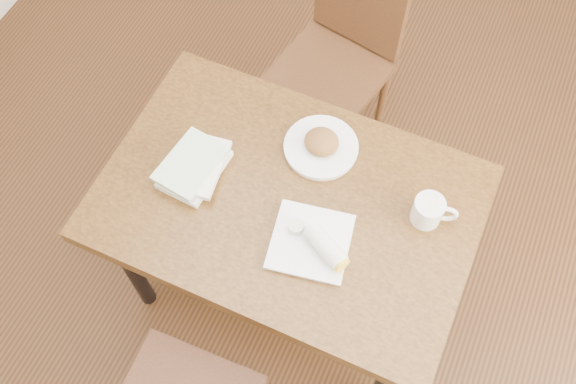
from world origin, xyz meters
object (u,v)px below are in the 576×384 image
at_px(plate_scone, 321,145).
at_px(book_stack, 195,166).
at_px(coffee_mug, 429,211).
at_px(chair_far, 342,47).
at_px(table, 288,211).
at_px(plate_burrito, 315,243).

distance_m(plate_scone, book_stack, 0.42).
bearing_deg(coffee_mug, plate_scone, 166.23).
bearing_deg(chair_far, plate_scone, -76.08).
xyz_separation_m(chair_far, book_stack, (-0.19, -0.86, 0.23)).
relative_size(table, coffee_mug, 8.46).
xyz_separation_m(chair_far, coffee_mug, (0.55, -0.71, 0.25)).
height_order(plate_scone, coffee_mug, coffee_mug).
xyz_separation_m(table, book_stack, (-0.32, -0.03, 0.12)).
height_order(plate_scone, book_stack, plate_scone).
relative_size(chair_far, plate_burrito, 3.46).
distance_m(table, chair_far, 0.85).
bearing_deg(table, plate_scone, 83.94).
bearing_deg(coffee_mug, plate_burrito, -140.32).
relative_size(table, plate_burrito, 4.36).
distance_m(table, book_stack, 0.34).
distance_m(table, plate_burrito, 0.21).
bearing_deg(chair_far, book_stack, -102.55).
bearing_deg(plate_scone, chair_far, 103.92).
relative_size(chair_far, plate_scone, 3.82).
height_order(chair_far, plate_scone, chair_far).
bearing_deg(plate_burrito, book_stack, 169.27).
height_order(plate_burrito, book_stack, plate_burrito).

